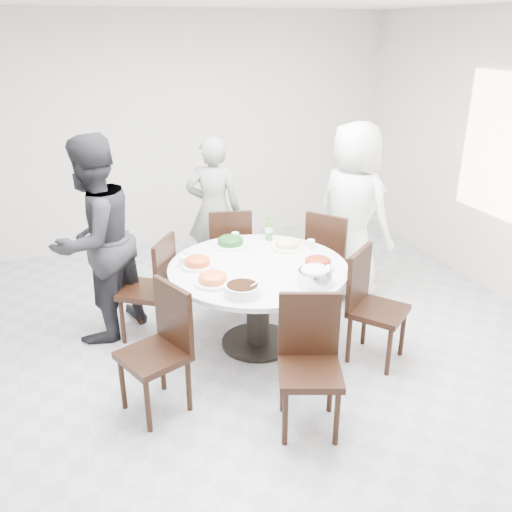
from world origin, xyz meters
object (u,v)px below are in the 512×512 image
object	(u,v)px
chair_se	(379,308)
rice_bowl	(315,277)
chair_nw	(146,288)
diner_right	(353,212)
chair_sw	(153,353)
chair_s	(310,369)
beverage_bottle	(269,228)
chair_ne	(332,255)
soup_bowl	(242,290)
diner_left	(95,240)
diner_middle	(214,210)
dining_table	(258,306)
chair_n	(229,250)

from	to	relation	value
chair_se	rice_bowl	size ratio (longest dim) A/B	3.59
chair_nw	diner_right	bearing A→B (deg)	128.00
chair_se	diner_right	size ratio (longest dim) A/B	0.53
chair_sw	chair_s	distance (m)	1.10
chair_nw	beverage_bottle	world-z (taller)	beverage_bottle
chair_s	chair_se	distance (m)	1.06
chair_ne	beverage_bottle	xyz separation A→B (m)	(-0.71, -0.05, 0.40)
chair_nw	chair_s	size ratio (longest dim) A/B	1.00
chair_sw	chair_se	bearing A→B (deg)	68.61
chair_nw	soup_bowl	world-z (taller)	chair_nw
chair_s	diner_left	size ratio (longest dim) A/B	0.53
chair_nw	beverage_bottle	xyz separation A→B (m)	(1.18, 0.08, 0.40)
chair_se	diner_middle	world-z (taller)	diner_middle
chair_sw	diner_right	xyz separation A→B (m)	(2.23, 1.22, 0.42)
chair_sw	dining_table	bearing A→B (deg)	98.01
diner_right	chair_se	bearing A→B (deg)	138.73
chair_n	diner_right	distance (m)	1.31
dining_table	chair_sw	world-z (taller)	chair_sw
chair_n	rice_bowl	xyz separation A→B (m)	(0.22, -1.54, 0.33)
chair_s	diner_middle	bearing A→B (deg)	108.44
chair_sw	chair_se	size ratio (longest dim) A/B	1.00
dining_table	chair_nw	size ratio (longest dim) A/B	1.58
diner_right	beverage_bottle	size ratio (longest dim) A/B	7.42
chair_sw	chair_se	distance (m)	1.84
chair_nw	soup_bowl	size ratio (longest dim) A/B	3.60
chair_s	beverage_bottle	size ratio (longest dim) A/B	3.95
chair_nw	chair_sw	bearing A→B (deg)	26.54
chair_ne	beverage_bottle	size ratio (longest dim) A/B	3.95
chair_sw	diner_left	distance (m)	1.34
chair_n	diner_middle	distance (m)	0.50
chair_n	diner_left	size ratio (longest dim) A/B	0.53
chair_s	chair_nw	bearing A→B (deg)	137.44
chair_nw	rice_bowl	xyz separation A→B (m)	(1.17, -0.93, 0.33)
rice_bowl	beverage_bottle	distance (m)	1.01
chair_ne	chair_s	bearing A→B (deg)	109.51
chair_sw	diner_right	size ratio (longest dim) A/B	0.53
dining_table	diner_middle	world-z (taller)	diner_middle
chair_s	diner_left	xyz separation A→B (m)	(-1.21, 1.79, 0.43)
chair_nw	soup_bowl	xyz separation A→B (m)	(0.58, -0.92, 0.32)
dining_table	diner_right	bearing A→B (deg)	27.13
chair_ne	rice_bowl	size ratio (longest dim) A/B	3.59
chair_s	rice_bowl	xyz separation A→B (m)	(0.34, 0.67, 0.33)
dining_table	chair_s	xyz separation A→B (m)	(-0.04, -1.14, 0.10)
chair_sw	diner_left	world-z (taller)	diner_left
chair_n	diner_left	xyz separation A→B (m)	(-1.33, -0.42, 0.43)
rice_bowl	chair_ne	bearing A→B (deg)	56.15
chair_n	diner_left	bearing A→B (deg)	29.87
chair_n	soup_bowl	size ratio (longest dim) A/B	3.60
chair_ne	chair_nw	xyz separation A→B (m)	(-1.88, -0.14, 0.00)
chair_nw	diner_middle	bearing A→B (deg)	171.30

